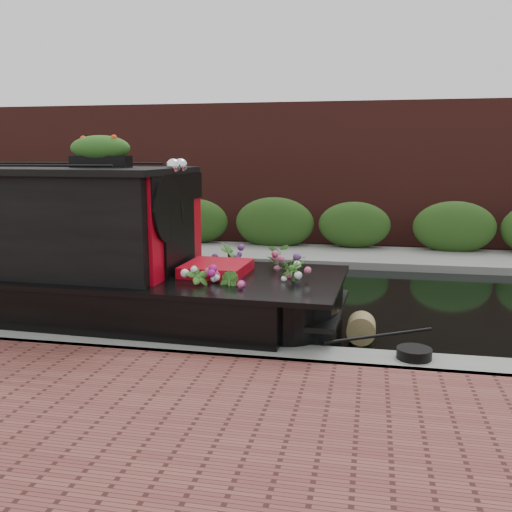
# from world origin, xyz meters

# --- Properties ---
(ground) EXTENTS (80.00, 80.00, 0.00)m
(ground) POSITION_xyz_m (0.00, 0.00, 0.00)
(ground) COLOR black
(ground) RESTS_ON ground
(near_bank_coping) EXTENTS (40.00, 0.60, 0.50)m
(near_bank_coping) POSITION_xyz_m (0.00, -3.30, 0.00)
(near_bank_coping) COLOR gray
(near_bank_coping) RESTS_ON ground
(far_bank_path) EXTENTS (40.00, 2.40, 0.34)m
(far_bank_path) POSITION_xyz_m (0.00, 4.20, 0.00)
(far_bank_path) COLOR slate
(far_bank_path) RESTS_ON ground
(far_hedge) EXTENTS (40.00, 1.10, 2.80)m
(far_hedge) POSITION_xyz_m (0.00, 5.10, 0.00)
(far_hedge) COLOR #274A18
(far_hedge) RESTS_ON ground
(far_brick_wall) EXTENTS (40.00, 1.00, 8.00)m
(far_brick_wall) POSITION_xyz_m (0.00, 7.20, 0.00)
(far_brick_wall) COLOR #53211C
(far_brick_wall) RESTS_ON ground
(rope_fender) EXTENTS (0.39, 0.39, 0.39)m
(rope_fender) POSITION_xyz_m (2.48, -2.01, 0.20)
(rope_fender) COLOR olive
(rope_fender) RESTS_ON ground
(coiled_mooring_rope) EXTENTS (0.40, 0.40, 0.12)m
(coiled_mooring_rope) POSITION_xyz_m (3.10, -3.23, 0.31)
(coiled_mooring_rope) COLOR black
(coiled_mooring_rope) RESTS_ON near_bank_coping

